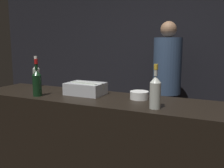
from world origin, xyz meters
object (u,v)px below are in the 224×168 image
at_px(ice_bin_with_bottles, 86,88).
at_px(red_wine_bottle_burgundy, 37,82).
at_px(bowl_white, 139,95).
at_px(person_blond_tee, 167,81).
at_px(white_wine_bottle, 36,74).
at_px(rose_wine_bottle, 155,91).
at_px(candle_votive, 74,87).

relative_size(ice_bin_with_bottles, red_wine_bottle_burgundy, 1.04).
bearing_deg(ice_bin_with_bottles, red_wine_bottle_burgundy, -146.58).
bearing_deg(bowl_white, person_blond_tee, 93.35).
bearing_deg(red_wine_bottle_burgundy, white_wine_bottle, 132.28).
xyz_separation_m(rose_wine_bottle, red_wine_bottle_burgundy, (-1.05, -0.02, 0.00)).
distance_m(ice_bin_with_bottles, white_wine_bottle, 0.73).
height_order(bowl_white, red_wine_bottle_burgundy, red_wine_bottle_burgundy).
relative_size(candle_votive, person_blond_tee, 0.04).
distance_m(bowl_white, white_wine_bottle, 1.22).
bearing_deg(bowl_white, white_wine_bottle, 173.72).
distance_m(candle_votive, person_blond_tee, 1.42).
distance_m(rose_wine_bottle, person_blond_tee, 1.64).
bearing_deg(bowl_white, candle_votive, 172.25).
bearing_deg(ice_bin_with_bottles, white_wine_bottle, 167.30).
xyz_separation_m(ice_bin_with_bottles, white_wine_bottle, (-0.71, 0.16, 0.07)).
bearing_deg(person_blond_tee, red_wine_bottle_burgundy, -86.30).
height_order(bowl_white, person_blond_tee, person_blond_tee).
xyz_separation_m(bowl_white, red_wine_bottle_burgundy, (-0.85, -0.26, 0.09)).
bearing_deg(ice_bin_with_bottles, candle_votive, 149.83).
relative_size(red_wine_bottle_burgundy, person_blond_tee, 0.18).
relative_size(ice_bin_with_bottles, white_wine_bottle, 1.05).
relative_size(bowl_white, person_blond_tee, 0.09).
bearing_deg(white_wine_bottle, person_blond_tee, 47.55).
bearing_deg(person_blond_tee, rose_wine_bottle, -51.14).
distance_m(candle_votive, rose_wine_bottle, 0.97).
bearing_deg(ice_bin_with_bottles, rose_wine_bottle, -16.82).
xyz_separation_m(white_wine_bottle, red_wine_bottle_burgundy, (0.36, -0.39, -0.00)).
relative_size(white_wine_bottle, red_wine_bottle_burgundy, 0.99).
distance_m(rose_wine_bottle, white_wine_bottle, 1.46).
height_order(ice_bin_with_bottles, person_blond_tee, person_blond_tee).
xyz_separation_m(rose_wine_bottle, white_wine_bottle, (-1.41, 0.37, 0.00)).
bearing_deg(red_wine_bottle_burgundy, candle_votive, 68.61).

